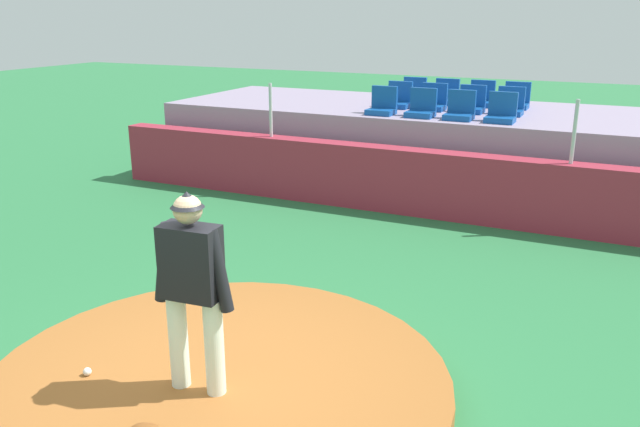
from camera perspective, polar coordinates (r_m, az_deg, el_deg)
name	(u,v)px	position (r m, az deg, el deg)	size (l,w,h in m)	color
ground_plane	(219,399)	(6.10, -8.91, -15.86)	(60.00, 60.00, 0.00)	#2B7240
pitchers_mound	(218,387)	(6.03, -8.97, -14.91)	(4.14, 4.14, 0.24)	#9E5D29
pitcher	(192,279)	(5.36, -11.22, -5.66)	(0.74, 0.29, 1.75)	white
baseball	(87,372)	(6.24, -19.83, -12.98)	(0.07, 0.07, 0.07)	white
brick_barrier	(420,183)	(11.05, 8.80, 2.72)	(12.10, 0.40, 1.11)	#9C2A3C
fence_post_left	(271,110)	(11.94, -4.37, 9.07)	(0.06, 0.06, 0.97)	silver
fence_post_right	(574,132)	(10.44, 21.52, 6.71)	(0.06, 0.06, 0.97)	silver
bleacher_platform	(453,147)	(13.11, 11.65, 5.77)	(11.28, 3.52, 1.51)	#94839E
stadium_chair_0	(382,106)	(12.07, 5.53, 9.46)	(0.48, 0.44, 0.50)	#114B9A
stadium_chair_1	(422,108)	(11.86, 8.94, 9.19)	(0.48, 0.44, 0.50)	#114B9A
stadium_chair_2	(460,110)	(11.69, 12.24, 8.88)	(0.48, 0.44, 0.50)	#114B9A
stadium_chair_3	(501,113)	(11.56, 15.69, 8.55)	(0.48, 0.44, 0.50)	#114B9A
stadium_chair_4	(399,99)	(12.95, 6.94, 9.95)	(0.48, 0.44, 0.50)	#114B9A
stadium_chair_5	(433,102)	(12.72, 9.94, 9.68)	(0.48, 0.44, 0.50)	#114B9A
stadium_chair_6	(471,104)	(12.53, 13.19, 9.38)	(0.48, 0.44, 0.50)	#114B9A
stadium_chair_7	(510,106)	(12.43, 16.39, 9.07)	(0.48, 0.44, 0.50)	#114B9A
stadium_chair_8	(413,94)	(13.79, 8.23, 10.35)	(0.48, 0.44, 0.50)	#114B9A
stadium_chair_9	(446,96)	(13.59, 11.04, 10.11)	(0.48, 0.44, 0.50)	#114B9A
stadium_chair_10	(481,98)	(13.45, 14.03, 9.84)	(0.48, 0.44, 0.50)	#114B9A
stadium_chair_11	(516,100)	(13.31, 16.91, 9.54)	(0.48, 0.44, 0.50)	#114B9A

